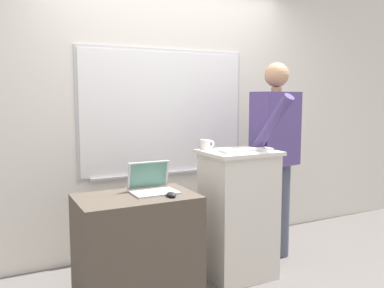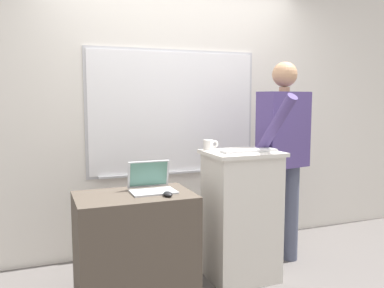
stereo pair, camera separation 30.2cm
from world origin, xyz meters
name	(u,v)px [view 2 (the right image)]	position (x,y,z in m)	size (l,w,h in m)	color
back_wall	(175,100)	(0.00, 1.37, 1.44)	(6.40, 0.17, 2.89)	silver
lectern_podium	(241,215)	(0.26, 0.47, 0.52)	(0.57, 0.48, 1.04)	beige
side_desk	(135,247)	(-0.62, 0.45, 0.39)	(0.84, 0.53, 0.78)	#4C4238
person_presenter	(283,148)	(0.74, 0.62, 1.03)	(0.61, 0.61, 1.77)	#474C60
laptop	(151,183)	(-0.48, 0.51, 0.84)	(0.32, 0.26, 0.22)	#B7BABF
wireless_keyboard	(249,151)	(0.29, 0.41, 1.05)	(0.45, 0.12, 0.02)	silver
computer_mouse_by_laptop	(168,194)	(-0.42, 0.30, 0.79)	(0.06, 0.10, 0.03)	black
coffee_mug	(209,145)	(0.05, 0.64, 1.08)	(0.13, 0.08, 0.08)	silver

